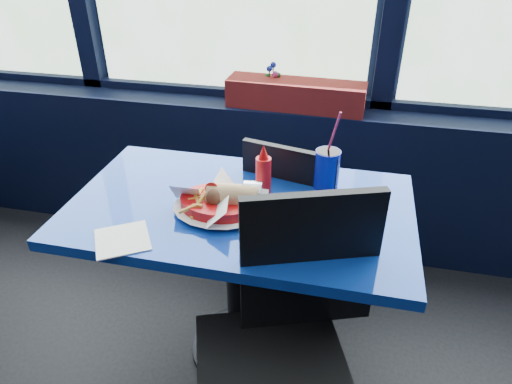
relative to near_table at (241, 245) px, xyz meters
name	(u,v)px	position (x,y,z in m)	size (l,w,h in m)	color
window_sill	(228,168)	(-0.30, 0.87, -0.17)	(5.00, 0.26, 0.80)	black
near_table	(241,245)	(0.00, 0.00, 0.00)	(1.20, 0.70, 0.75)	black
chair_near_front	(287,330)	(0.23, -0.35, -0.01)	(0.56, 0.57, 0.98)	black
chair_near_back	(285,215)	(0.11, 0.32, -0.06)	(0.48, 0.48, 0.88)	black
planter_box	(296,94)	(0.07, 0.84, 0.30)	(0.67, 0.17, 0.13)	maroon
flower_vase	(272,91)	(-0.06, 0.89, 0.29)	(0.13, 0.13, 0.20)	silver
food_basket	(221,202)	(-0.05, -0.05, 0.22)	(0.34, 0.34, 0.10)	#BE0C0D
ketchup_bottle	(263,175)	(0.07, 0.07, 0.27)	(0.05, 0.05, 0.21)	#BE0C0D
soda_cup	(327,168)	(0.28, 0.19, 0.26)	(0.09, 0.09, 0.31)	#0C168E
napkin	(122,240)	(-0.31, -0.28, 0.18)	(0.16, 0.16, 0.00)	white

